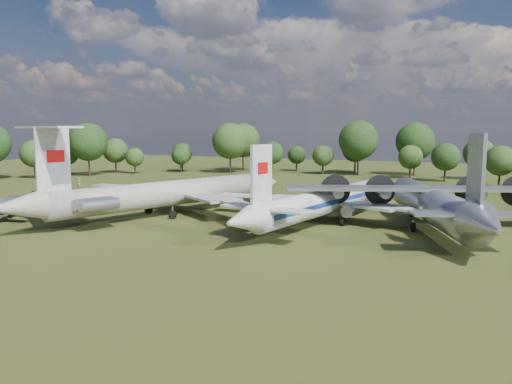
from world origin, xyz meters
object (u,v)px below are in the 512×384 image
at_px(il62_airliner, 171,198).
at_px(person_on_il62, 79,183).
at_px(tu104_jet, 328,206).
at_px(an12_transport, 432,209).

xyz_separation_m(il62_airliner, person_on_il62, (-4.82, -14.08, 3.44)).
height_order(tu104_jet, an12_transport, an12_transport).
bearing_deg(tu104_jet, person_on_il62, -138.01).
distance_m(il62_airliner, an12_transport, 38.17).
bearing_deg(person_on_il62, an12_transport, -150.81).
bearing_deg(an12_transport, il62_airliner, 164.83).
height_order(il62_airliner, person_on_il62, person_on_il62).
xyz_separation_m(il62_airliner, an12_transport, (37.89, 4.59, 0.13)).
xyz_separation_m(tu104_jet, person_on_il62, (-28.71, -18.19, 3.67)).
bearing_deg(person_on_il62, tu104_jet, -142.06).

